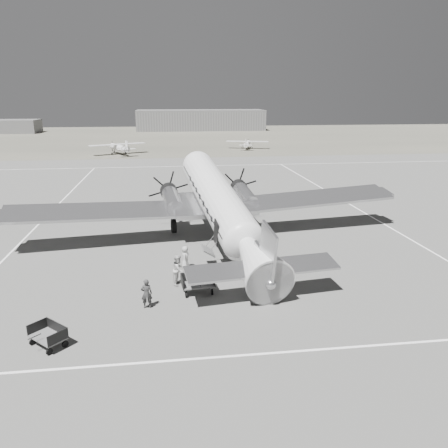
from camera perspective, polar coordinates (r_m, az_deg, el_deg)
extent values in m
plane|color=slate|center=(32.72, 4.72, -2.88)|extent=(260.00, 260.00, 0.00)
cube|color=white|center=(20.52, 13.18, -15.62)|extent=(60.00, 0.15, 0.01)
cube|color=white|center=(37.08, 23.18, -1.86)|extent=(0.15, 80.00, 0.01)
cube|color=white|center=(43.11, -22.44, 0.64)|extent=(0.15, 60.00, 0.01)
cube|color=white|center=(71.32, -2.03, 7.62)|extent=(90.00, 0.15, 0.01)
cube|color=#656255|center=(125.83, -4.48, 11.33)|extent=(260.00, 90.00, 0.01)
cube|color=slate|center=(150.85, -3.09, 13.30)|extent=(42.00, 14.00, 6.00)
cube|color=#5D5D5D|center=(150.72, -3.11, 14.56)|extent=(42.00, 14.00, 0.60)
cube|color=#5D5D5D|center=(153.28, -26.38, 11.36)|extent=(18.00, 10.00, 4.00)
imported|color=#313131|center=(23.46, -10.09, -8.94)|extent=(0.61, 0.42, 1.62)
imported|color=beige|center=(26.01, -5.96, -5.94)|extent=(0.94, 1.06, 1.81)
imported|color=#B0B0AD|center=(28.33, -5.09, -4.36)|extent=(0.62, 0.82, 1.50)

